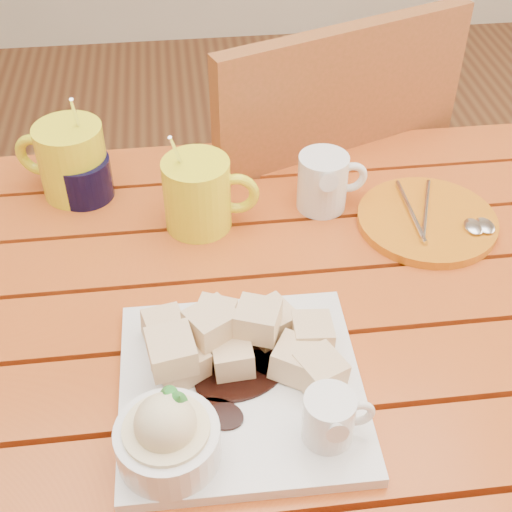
{
  "coord_description": "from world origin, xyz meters",
  "views": [
    {
      "loc": [
        -0.06,
        -0.64,
        1.39
      ],
      "look_at": [
        0.02,
        0.02,
        0.82
      ],
      "focal_mm": 50.0,
      "sensor_mm": 36.0,
      "label": 1
    }
  ],
  "objects": [
    {
      "name": "chair_far",
      "position": [
        0.16,
        0.47,
        0.54
      ],
      "size": [
        0.58,
        0.58,
        0.96
      ],
      "rotation": [
        0.0,
        0.0,
        3.51
      ],
      "color": "brown",
      "rests_on": "ground"
    },
    {
      "name": "coffee_mug_right",
      "position": [
        -0.04,
        0.18,
        0.8
      ],
      "size": [
        0.14,
        0.1,
        0.16
      ],
      "rotation": [
        0.0,
        0.0,
        -0.1
      ],
      "color": "yellow",
      "rests_on": "table"
    },
    {
      "name": "dessert_plate",
      "position": [
        -0.03,
        -0.15,
        0.78
      ],
      "size": [
        0.27,
        0.27,
        0.11
      ],
      "rotation": [
        0.0,
        0.0,
        -0.01
      ],
      "color": "white",
      "rests_on": "table"
    },
    {
      "name": "orange_saucer",
      "position": [
        0.29,
        0.14,
        0.76
      ],
      "size": [
        0.2,
        0.2,
        0.02
      ],
      "rotation": [
        0.0,
        0.0,
        -0.2
      ],
      "color": "orange",
      "rests_on": "table"
    },
    {
      "name": "table",
      "position": [
        0.0,
        0.0,
        0.64
      ],
      "size": [
        1.2,
        0.79,
        0.75
      ],
      "color": "#A03614",
      "rests_on": "ground"
    },
    {
      "name": "sugar_caddy",
      "position": [
        -0.21,
        0.27,
        0.78
      ],
      "size": [
        0.09,
        0.09,
        0.1
      ],
      "color": "black",
      "rests_on": "table"
    },
    {
      "name": "cream_pitcher",
      "position": [
        0.15,
        0.2,
        0.8
      ],
      "size": [
        0.11,
        0.09,
        0.09
      ],
      "rotation": [
        0.0,
        0.0,
        0.08
      ],
      "color": "white",
      "rests_on": "table"
    },
    {
      "name": "coffee_mug_left",
      "position": [
        -0.22,
        0.28,
        0.81
      ],
      "size": [
        0.14,
        0.1,
        0.17
      ],
      "rotation": [
        0.0,
        0.0,
        -0.37
      ],
      "color": "yellow",
      "rests_on": "table"
    }
  ]
}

